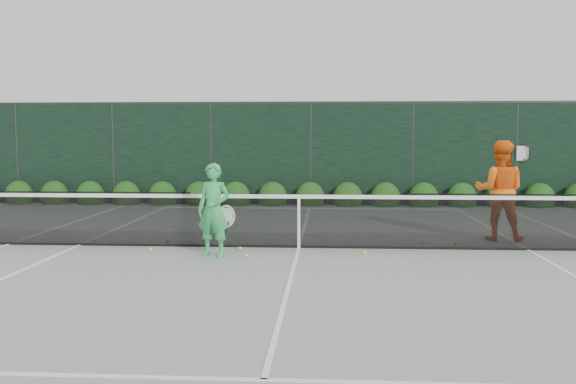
{
  "coord_description": "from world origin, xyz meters",
  "views": [
    {
      "loc": [
        0.53,
        -11.58,
        2.04
      ],
      "look_at": [
        -0.22,
        0.3,
        1.0
      ],
      "focal_mm": 40.0,
      "sensor_mm": 36.0,
      "label": 1
    }
  ],
  "objects": [
    {
      "name": "windscreen_fence",
      "position": [
        0.0,
        -2.71,
        1.51
      ],
      "size": [
        32.0,
        21.07,
        3.06
      ],
      "color": "black",
      "rests_on": "ground"
    },
    {
      "name": "ground",
      "position": [
        0.0,
        0.0,
        0.0
      ],
      "size": [
        80.0,
        80.0,
        0.0
      ],
      "primitive_type": "plane",
      "color": "gray",
      "rests_on": "ground"
    },
    {
      "name": "tennis_balls",
      "position": [
        -0.08,
        -0.15,
        0.03
      ],
      "size": [
        5.62,
        1.66,
        0.07
      ],
      "color": "#C4EA34",
      "rests_on": "ground"
    },
    {
      "name": "player_man",
      "position": [
        3.88,
        1.12,
        0.98
      ],
      "size": [
        1.11,
        0.97,
        1.96
      ],
      "rotation": [
        0.0,
        0.0,
        2.88
      ],
      "color": "orange",
      "rests_on": "ground"
    },
    {
      "name": "player_woman",
      "position": [
        -1.4,
        -0.91,
        0.79
      ],
      "size": [
        0.68,
        0.53,
        1.59
      ],
      "rotation": [
        0.0,
        0.0,
        -0.28
      ],
      "color": "green",
      "rests_on": "ground"
    },
    {
      "name": "hedge_row",
      "position": [
        -0.0,
        7.15,
        0.23
      ],
      "size": [
        31.66,
        0.65,
        0.94
      ],
      "color": "#0E350E",
      "rests_on": "ground"
    },
    {
      "name": "tennis_net",
      "position": [
        -0.02,
        0.0,
        0.53
      ],
      "size": [
        12.9,
        0.1,
        1.07
      ],
      "color": "#113418",
      "rests_on": "ground"
    },
    {
      "name": "court_lines",
      "position": [
        0.0,
        0.0,
        0.01
      ],
      "size": [
        11.03,
        23.83,
        0.01
      ],
      "color": "white",
      "rests_on": "ground"
    }
  ]
}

